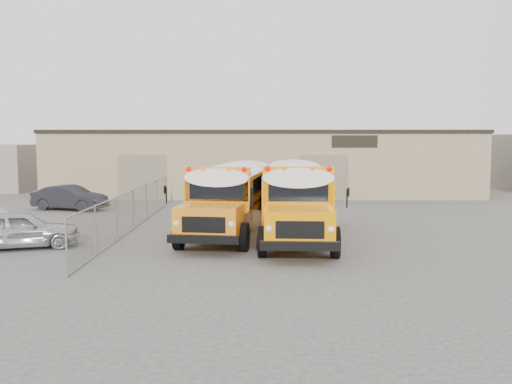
{
  "coord_description": "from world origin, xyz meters",
  "views": [
    {
      "loc": [
        -0.29,
        -22.61,
        4.16
      ],
      "look_at": [
        -0.43,
        4.09,
        1.6
      ],
      "focal_mm": 40.0,
      "sensor_mm": 36.0,
      "label": 1
    }
  ],
  "objects_px": {
    "car_silver": "(21,229)",
    "car_dark": "(70,198)",
    "school_bus_right": "(293,181)",
    "tarp_bundle": "(256,228)",
    "school_bus_left": "(251,181)"
  },
  "relations": [
    {
      "from": "school_bus_left",
      "to": "car_dark",
      "type": "height_order",
      "value": "school_bus_left"
    },
    {
      "from": "car_silver",
      "to": "car_dark",
      "type": "distance_m",
      "value": 11.54
    },
    {
      "from": "school_bus_left",
      "to": "car_dark",
      "type": "bearing_deg",
      "value": 173.42
    },
    {
      "from": "tarp_bundle",
      "to": "car_dark",
      "type": "bearing_deg",
      "value": 134.38
    },
    {
      "from": "school_bus_left",
      "to": "school_bus_right",
      "type": "bearing_deg",
      "value": -20.97
    },
    {
      "from": "school_bus_left",
      "to": "school_bus_right",
      "type": "height_order",
      "value": "school_bus_right"
    },
    {
      "from": "tarp_bundle",
      "to": "car_dark",
      "type": "xyz_separation_m",
      "value": [
        -10.75,
        10.99,
        -0.02
      ]
    },
    {
      "from": "school_bus_right",
      "to": "tarp_bundle",
      "type": "xyz_separation_m",
      "value": [
        -1.96,
        -8.92,
        -1.09
      ]
    },
    {
      "from": "car_dark",
      "to": "tarp_bundle",
      "type": "bearing_deg",
      "value": -119.66
    },
    {
      "from": "car_silver",
      "to": "tarp_bundle",
      "type": "bearing_deg",
      "value": -105.75
    },
    {
      "from": "school_bus_left",
      "to": "school_bus_right",
      "type": "distance_m",
      "value": 2.41
    },
    {
      "from": "school_bus_left",
      "to": "car_silver",
      "type": "bearing_deg",
      "value": -129.99
    },
    {
      "from": "school_bus_right",
      "to": "car_dark",
      "type": "height_order",
      "value": "school_bus_right"
    },
    {
      "from": "car_silver",
      "to": "school_bus_left",
      "type": "bearing_deg",
      "value": -58.28
    },
    {
      "from": "school_bus_left",
      "to": "car_dark",
      "type": "distance_m",
      "value": 10.58
    }
  ]
}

